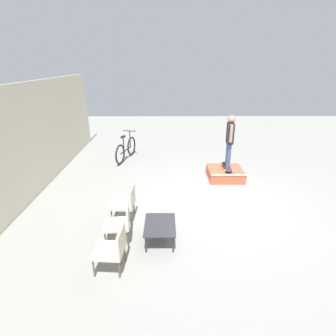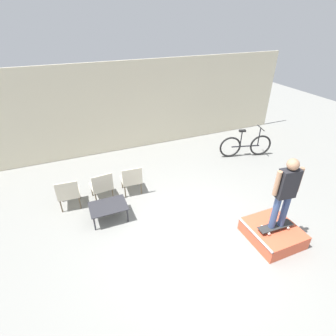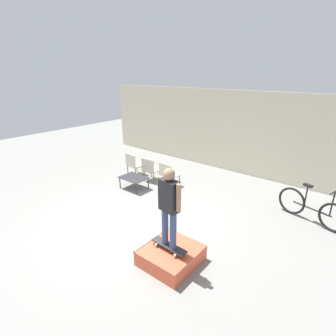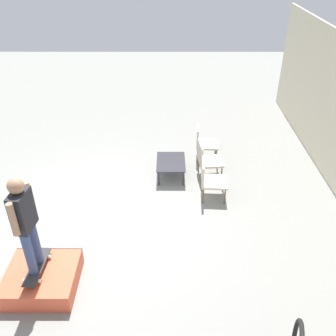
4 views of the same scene
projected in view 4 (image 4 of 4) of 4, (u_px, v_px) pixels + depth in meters
name	position (u px, v px, depth m)	size (l,w,h in m)	color
ground_plane	(99.00, 221.00, 7.21)	(24.00, 24.00, 0.00)	gray
skate_ramp_box	(43.00, 278.00, 5.82)	(1.04, 1.07, 0.34)	#DB5638
skateboard_on_ramp	(37.00, 267.00, 5.70)	(0.80, 0.28, 0.07)	#2D2D2D
person_skater	(24.00, 219.00, 5.19)	(0.57, 0.25, 1.61)	#384C7A
coffee_table	(171.00, 163.00, 8.36)	(0.86, 0.63, 0.38)	#2D2D33
patio_chair_left	(204.00, 141.00, 8.98)	(0.56, 0.56, 0.84)	brown
patio_chair_center	(207.00, 159.00, 8.29)	(0.57, 0.57, 0.84)	brown
patio_chair_right	(210.00, 178.00, 7.63)	(0.55, 0.55, 0.84)	brown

